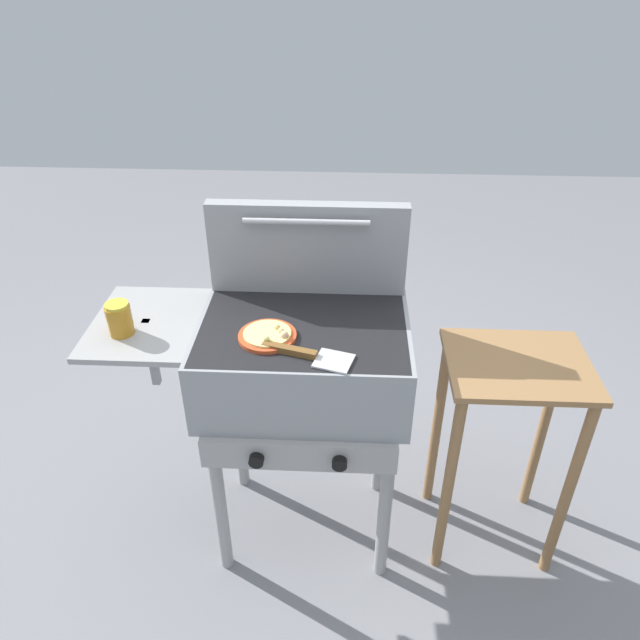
{
  "coord_description": "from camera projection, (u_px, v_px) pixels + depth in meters",
  "views": [
    {
      "loc": [
        0.13,
        -1.49,
        1.89
      ],
      "look_at": [
        0.05,
        0.0,
        0.92
      ],
      "focal_mm": 33.61,
      "sensor_mm": 36.0,
      "label": 1
    }
  ],
  "objects": [
    {
      "name": "pizza_cheese",
      "position": [
        268.0,
        335.0,
        1.73
      ],
      "size": [
        0.17,
        0.17,
        0.03
      ],
      "color": "#C64723",
      "rests_on": "grill"
    },
    {
      "name": "ground_plane",
      "position": [
        307.0,
        522.0,
        2.28
      ],
      "size": [
        8.0,
        8.0,
        0.0
      ],
      "primitive_type": "plane",
      "color": "gray"
    },
    {
      "name": "grill",
      "position": [
        299.0,
        364.0,
        1.87
      ],
      "size": [
        0.96,
        0.53,
        0.9
      ],
      "color": "gray",
      "rests_on": "ground_plane"
    },
    {
      "name": "prep_table",
      "position": [
        507.0,
        418.0,
        1.95
      ],
      "size": [
        0.44,
        0.36,
        0.79
      ],
      "color": "olive",
      "rests_on": "ground_plane"
    },
    {
      "name": "spatula",
      "position": [
        308.0,
        355.0,
        1.65
      ],
      "size": [
        0.27,
        0.13,
        0.02
      ],
      "color": "#B7BABF",
      "rests_on": "grill"
    },
    {
      "name": "sauce_jar",
      "position": [
        119.0,
        319.0,
        1.73
      ],
      "size": [
        0.07,
        0.07,
        0.1
      ],
      "color": "#B77A1E",
      "rests_on": "grill"
    },
    {
      "name": "grill_lid_open",
      "position": [
        308.0,
        248.0,
        1.89
      ],
      "size": [
        0.63,
        0.08,
        0.3
      ],
      "color": "gray",
      "rests_on": "grill"
    }
  ]
}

